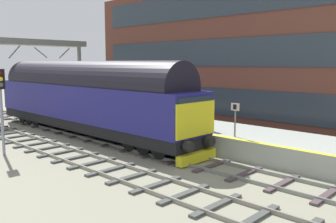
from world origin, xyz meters
TOP-DOWN VIEW (x-y plane):
  - ground_plane at (0.00, 0.00)m, footprint 140.00×140.00m
  - track_main at (0.00, 0.00)m, footprint 2.50×60.00m
  - track_adjacent_west at (-3.45, -0.00)m, footprint 2.50×60.00m
  - station_platform at (3.60, 0.00)m, footprint 4.00×44.00m
  - station_building at (10.17, -0.37)m, footprint 4.06×30.32m
  - diesel_locomotive at (0.00, 5.88)m, footprint 2.74×18.60m
  - signal_post_mid at (-5.59, 4.52)m, footprint 0.44×0.22m
  - platform_number_sign at (2.13, -3.89)m, footprint 0.10×0.44m
  - waiting_passenger at (2.61, -1.55)m, footprint 0.43×0.49m
  - overhead_footbridge at (0.32, 16.70)m, footprint 12.75×2.00m

SIDE VIEW (x-z plane):
  - ground_plane at x=0.00m, z-range 0.00..0.00m
  - track_adjacent_west at x=-3.45m, z-range -0.02..0.13m
  - track_main at x=0.00m, z-range -0.02..0.13m
  - station_platform at x=3.60m, z-range 0.00..1.01m
  - waiting_passenger at x=2.61m, z-range 1.17..2.81m
  - platform_number_sign at x=2.13m, z-range 1.29..2.93m
  - diesel_locomotive at x=0.00m, z-range 0.14..4.82m
  - signal_post_mid at x=-5.59m, z-range 0.62..4.90m
  - station_building at x=10.17m, z-range 0.00..10.21m
  - overhead_footbridge at x=0.32m, z-range 2.67..9.23m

